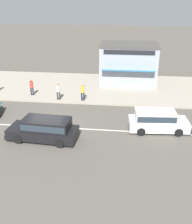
{
  "coord_description": "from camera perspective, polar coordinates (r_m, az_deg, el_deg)",
  "views": [
    {
      "loc": [
        5.74,
        -17.36,
        9.15
      ],
      "look_at": [
        3.56,
        1.46,
        0.8
      ],
      "focal_mm": 42.0,
      "sensor_mm": 36.0,
      "label": 1
    }
  ],
  "objects": [
    {
      "name": "minivan_black_3",
      "position": [
        18.4,
        -11.16,
        -3.53
      ],
      "size": [
        4.99,
        2.2,
        1.56
      ],
      "color": "black",
      "rests_on": "ground"
    },
    {
      "name": "pedestrian_near_clock",
      "position": [
        24.97,
        -8.23,
        4.7
      ],
      "size": [
        0.34,
        0.34,
        1.61
      ],
      "color": "#333338",
      "rests_on": "kerb_strip"
    },
    {
      "name": "shopfront_mid_block",
      "position": [
        29.82,
        7.06,
        10.44
      ],
      "size": [
        6.22,
        5.23,
        4.4
      ],
      "color": "#999EA8",
      "rests_on": "kerb_strip"
    },
    {
      "name": "pedestrian_by_shop",
      "position": [
        24.52,
        -2.93,
        4.61
      ],
      "size": [
        0.34,
        0.34,
        1.65
      ],
      "color": "#232838",
      "rests_on": "kerb_strip"
    },
    {
      "name": "minivan_white_1",
      "position": [
        19.79,
        13.11,
        -1.7
      ],
      "size": [
        4.52,
        2.15,
        1.56
      ],
      "color": "white",
      "rests_on": "ground"
    },
    {
      "name": "kerb_strip",
      "position": [
        29.28,
        -5.04,
        5.63
      ],
      "size": [
        68.0,
        10.0,
        0.15
      ],
      "primitive_type": "cube",
      "color": "#9E9384",
      "rests_on": "ground"
    },
    {
      "name": "ground_plane",
      "position": [
        20.44,
        -10.45,
        -3.23
      ],
      "size": [
        160.0,
        160.0,
        0.0
      ],
      "primitive_type": "plane",
      "color": "#544F47"
    },
    {
      "name": "pedestrian_far_end",
      "position": [
        26.68,
        -13.86,
        5.5
      ],
      "size": [
        0.34,
        0.34,
        1.62
      ],
      "color": "#232838",
      "rests_on": "kerb_strip"
    },
    {
      "name": "lane_centre_stripe",
      "position": [
        20.44,
        -10.45,
        -3.23
      ],
      "size": [
        50.4,
        0.14,
        0.01
      ],
      "primitive_type": "cube",
      "color": "silver",
      "rests_on": "ground"
    }
  ]
}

